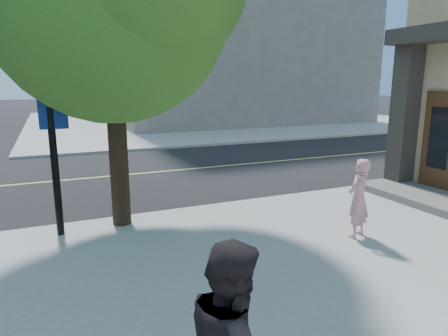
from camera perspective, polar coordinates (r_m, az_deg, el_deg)
name	(u,v)px	position (r m, az deg, el deg)	size (l,w,h in m)	color
ground	(26,234)	(9.27, -26.43, -8.39)	(140.00, 140.00, 0.00)	black
road_ew	(33,183)	(13.58, -25.64, -1.98)	(140.00, 9.00, 0.01)	black
sidewalk_ne	(221,119)	(32.97, -0.49, 7.02)	(29.00, 25.00, 0.12)	#9A9A9A
filler_ne	(224,30)	(33.74, -0.04, 19.16)	(18.00, 16.00, 14.00)	slate
man_on_phone	(358,198)	(8.03, 18.65, -4.13)	(0.56, 0.37, 1.53)	pink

